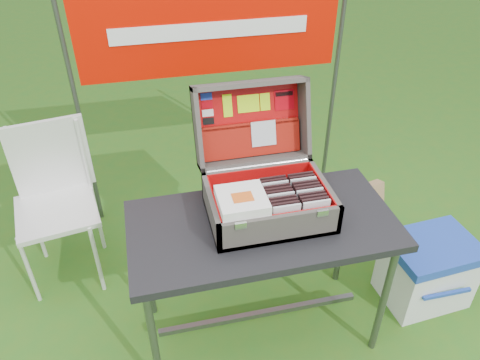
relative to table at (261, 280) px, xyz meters
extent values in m
plane|color=#2A671C|center=(-0.01, 0.09, -0.39)|extent=(80.00, 80.00, 0.00)
cube|color=#28282C|center=(0.00, 0.00, 0.37)|extent=(1.25, 0.63, 0.04)
cylinder|color=#59595B|center=(-0.56, -0.25, -0.02)|extent=(0.04, 0.04, 0.74)
cylinder|color=#59595B|center=(0.56, -0.25, -0.02)|extent=(0.04, 0.04, 0.74)
cylinder|color=#59595B|center=(-0.56, 0.25, -0.02)|extent=(0.04, 0.04, 0.74)
cylinder|color=#59595B|center=(0.56, 0.25, -0.02)|extent=(0.04, 0.04, 0.74)
cube|color=#59595B|center=(0.00, 0.00, -0.27)|extent=(1.09, 0.03, 0.03)
cube|color=#4D4A44|center=(0.04, 0.04, 0.40)|extent=(0.56, 0.40, 0.02)
cube|color=#4D4A44|center=(0.04, -0.15, 0.46)|extent=(0.56, 0.02, 0.15)
cube|color=#4D4A44|center=(0.04, 0.23, 0.46)|extent=(0.56, 0.02, 0.15)
cube|color=#4D4A44|center=(-0.23, 0.04, 0.46)|extent=(0.02, 0.40, 0.15)
cube|color=#4D4A44|center=(0.31, 0.04, 0.46)|extent=(0.02, 0.40, 0.15)
cube|color=red|center=(0.04, 0.04, 0.41)|extent=(0.52, 0.36, 0.01)
cube|color=silver|center=(-0.14, -0.16, 0.53)|extent=(0.05, 0.01, 0.03)
cube|color=silver|center=(0.22, -0.16, 0.53)|extent=(0.05, 0.01, 0.03)
cylinder|color=silver|center=(0.04, 0.24, 0.54)|extent=(0.50, 0.02, 0.02)
cube|color=#4D4A44|center=(0.04, 0.44, 0.68)|extent=(0.56, 0.15, 0.39)
cube|color=#4D4A44|center=(0.04, 0.44, 0.88)|extent=(0.56, 0.15, 0.07)
cube|color=#4D4A44|center=(0.04, 0.32, 0.53)|extent=(0.56, 0.15, 0.07)
cube|color=#4D4A44|center=(-0.23, 0.38, 0.70)|extent=(0.02, 0.27, 0.43)
cube|color=#4D4A44|center=(0.31, 0.38, 0.70)|extent=(0.02, 0.27, 0.43)
cube|color=red|center=(0.04, 0.42, 0.69)|extent=(0.51, 0.12, 0.34)
cube|color=red|center=(0.04, -0.13, 0.47)|extent=(0.52, 0.01, 0.13)
cube|color=red|center=(0.04, 0.22, 0.47)|extent=(0.52, 0.01, 0.13)
cube|color=red|center=(-0.22, 0.04, 0.47)|extent=(0.01, 0.36, 0.13)
cube|color=red|center=(0.29, 0.04, 0.47)|extent=(0.01, 0.36, 0.13)
cube|color=maroon|center=(0.04, 0.38, 0.61)|extent=(0.50, 0.08, 0.16)
cube|color=maroon|center=(0.04, 0.40, 0.68)|extent=(0.49, 0.03, 0.03)
cube|color=silver|center=(0.10, 0.37, 0.64)|extent=(0.12, 0.05, 0.12)
cube|color=#1933B2|center=(-0.17, 0.46, 0.83)|extent=(0.05, 0.01, 0.03)
cube|color=#B6000B|center=(-0.17, 0.45, 0.79)|extent=(0.05, 0.01, 0.03)
cube|color=white|center=(-0.17, 0.44, 0.75)|extent=(0.05, 0.01, 0.03)
cube|color=black|center=(-0.17, 0.43, 0.71)|extent=(0.05, 0.01, 0.03)
cube|color=#BCF90E|center=(-0.07, 0.45, 0.77)|extent=(0.04, 0.04, 0.11)
cube|color=#BCF90E|center=(0.04, 0.45, 0.77)|extent=(0.11, 0.03, 0.08)
cube|color=#BCF90E|center=(0.12, 0.45, 0.77)|extent=(0.05, 0.03, 0.08)
cube|color=#B6000B|center=(0.22, 0.45, 0.77)|extent=(0.10, 0.03, 0.10)
cube|color=black|center=(0.22, 0.46, 0.80)|extent=(0.09, 0.01, 0.02)
cube|color=silver|center=(0.07, -0.11, 0.49)|extent=(0.12, 0.01, 0.14)
cube|color=black|center=(0.07, -0.09, 0.49)|extent=(0.12, 0.01, 0.14)
cube|color=black|center=(0.07, -0.07, 0.49)|extent=(0.12, 0.01, 0.14)
cube|color=black|center=(0.07, -0.04, 0.49)|extent=(0.12, 0.01, 0.14)
cube|color=silver|center=(0.07, -0.02, 0.49)|extent=(0.12, 0.01, 0.14)
cube|color=black|center=(0.07, 0.00, 0.49)|extent=(0.12, 0.01, 0.14)
cube|color=black|center=(0.07, 0.02, 0.49)|extent=(0.12, 0.01, 0.14)
cube|color=black|center=(0.07, 0.04, 0.49)|extent=(0.12, 0.01, 0.14)
cube|color=silver|center=(0.07, 0.07, 0.49)|extent=(0.12, 0.01, 0.14)
cube|color=black|center=(0.07, 0.09, 0.49)|extent=(0.12, 0.01, 0.14)
cube|color=black|center=(0.07, 0.11, 0.49)|extent=(0.12, 0.01, 0.14)
cube|color=silver|center=(0.21, -0.11, 0.49)|extent=(0.12, 0.01, 0.14)
cube|color=black|center=(0.21, -0.09, 0.49)|extent=(0.12, 0.01, 0.14)
cube|color=black|center=(0.21, -0.07, 0.49)|extent=(0.12, 0.01, 0.14)
cube|color=black|center=(0.21, -0.04, 0.49)|extent=(0.12, 0.01, 0.14)
cube|color=silver|center=(0.21, -0.02, 0.49)|extent=(0.12, 0.01, 0.14)
cube|color=black|center=(0.21, 0.00, 0.49)|extent=(0.12, 0.01, 0.14)
cube|color=black|center=(0.21, 0.02, 0.49)|extent=(0.12, 0.01, 0.14)
cube|color=black|center=(0.21, 0.04, 0.49)|extent=(0.12, 0.01, 0.14)
cube|color=silver|center=(0.21, 0.07, 0.49)|extent=(0.12, 0.01, 0.14)
cube|color=black|center=(0.21, 0.09, 0.49)|extent=(0.12, 0.01, 0.14)
cube|color=black|center=(0.21, 0.11, 0.49)|extent=(0.12, 0.01, 0.14)
cube|color=white|center=(-0.11, -0.03, 0.54)|extent=(0.21, 0.21, 0.00)
cube|color=white|center=(-0.11, -0.03, 0.55)|extent=(0.21, 0.21, 0.00)
cube|color=white|center=(-0.11, -0.03, 0.55)|extent=(0.21, 0.21, 0.00)
cube|color=white|center=(-0.11, -0.03, 0.56)|extent=(0.21, 0.21, 0.00)
cube|color=white|center=(-0.11, -0.03, 0.56)|extent=(0.21, 0.21, 0.00)
cube|color=white|center=(-0.11, -0.03, 0.57)|extent=(0.21, 0.21, 0.00)
cube|color=white|center=(-0.11, -0.03, 0.57)|extent=(0.21, 0.21, 0.00)
cube|color=white|center=(-0.11, -0.03, 0.58)|extent=(0.21, 0.21, 0.00)
cube|color=white|center=(-0.11, -0.03, 0.58)|extent=(0.21, 0.21, 0.00)
cube|color=#D85919|center=(-0.11, -0.04, 0.58)|extent=(0.09, 0.07, 0.00)
cube|color=white|center=(1.00, 0.01, -0.21)|extent=(0.48, 0.37, 0.36)
cube|color=#1E41B0|center=(1.00, 0.01, 0.00)|extent=(0.50, 0.40, 0.06)
cube|color=#1E41B0|center=(1.00, -0.18, -0.16)|extent=(0.28, 0.02, 0.02)
cube|color=silver|center=(-1.03, 0.67, 0.10)|extent=(0.51, 0.51, 0.03)
cube|color=silver|center=(-1.03, 0.88, 0.35)|extent=(0.44, 0.11, 0.46)
cylinder|color=silver|center=(-1.22, 0.49, -0.14)|extent=(0.02, 0.02, 0.49)
cylinder|color=silver|center=(-0.84, 0.49, -0.14)|extent=(0.02, 0.02, 0.49)
cylinder|color=silver|center=(-1.22, 0.86, -0.14)|extent=(0.02, 0.02, 0.49)
cylinder|color=silver|center=(-0.84, 0.86, -0.14)|extent=(0.02, 0.02, 0.49)
cylinder|color=silver|center=(-1.22, 0.88, 0.33)|extent=(0.02, 0.02, 0.46)
cylinder|color=silver|center=(-0.84, 0.88, 0.33)|extent=(0.02, 0.02, 0.46)
cube|color=#A58154|center=(0.78, 0.50, -0.17)|extent=(0.45, 0.27, 0.45)
cylinder|color=#59595B|center=(-0.86, 1.19, 0.46)|extent=(0.03, 0.03, 1.70)
cylinder|color=#59595B|center=(0.84, 1.19, 0.46)|extent=(0.03, 0.03, 1.70)
cube|color=#C40E00|center=(-0.01, 1.18, 0.91)|extent=(1.60, 0.02, 0.55)
cube|color=white|center=(-0.01, 1.17, 0.91)|extent=(1.20, 0.00, 0.10)
camera|label=1|loc=(-0.48, -1.58, 1.80)|focal=35.00mm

